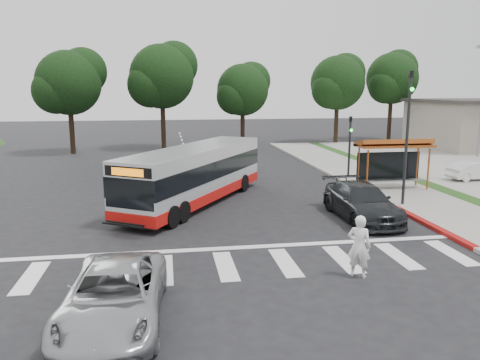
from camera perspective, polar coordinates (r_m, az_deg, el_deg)
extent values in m
plane|color=black|center=(20.17, -3.58, -5.29)|extent=(140.00, 140.00, 0.00)
cube|color=gray|center=(30.65, 15.81, 0.07)|extent=(4.00, 40.00, 0.12)
cube|color=#9E9991|center=(29.86, 12.33, -0.01)|extent=(0.30, 40.00, 0.15)
cube|color=maroon|center=(21.12, 22.19, -5.14)|extent=(0.32, 6.00, 0.15)
cube|color=silver|center=(15.46, -1.77, -10.42)|extent=(18.00, 2.60, 0.01)
cylinder|color=#9B4719|center=(26.39, 15.25, 1.06)|extent=(0.10, 0.10, 2.30)
cylinder|color=#9B4719|center=(28.06, 21.97, 1.22)|extent=(0.10, 0.10, 2.30)
cylinder|color=#9B4719|center=(27.47, 14.23, 1.49)|extent=(0.10, 0.10, 2.30)
cylinder|color=#9B4719|center=(29.08, 20.77, 1.62)|extent=(0.10, 0.10, 2.30)
cube|color=#9B4719|center=(27.53, 18.31, 4.02)|extent=(4.20, 1.60, 0.12)
cube|color=#9B4719|center=(27.55, 18.28, 4.35)|extent=(4.20, 1.32, 0.51)
cube|color=black|center=(28.22, 17.60, 1.66)|extent=(3.80, 0.06, 1.60)
cube|color=gray|center=(27.82, 18.06, -0.07)|extent=(3.60, 0.40, 0.08)
cylinder|color=black|center=(23.82, 19.66, 4.58)|extent=(0.14, 0.14, 6.50)
imported|color=black|center=(23.70, 20.10, 11.20)|extent=(0.16, 0.20, 1.00)
sphere|color=#19E533|center=(23.54, 20.26, 10.34)|extent=(0.18, 0.18, 0.18)
cylinder|color=black|center=(30.25, 13.19, 3.78)|extent=(0.14, 0.14, 4.00)
imported|color=black|center=(30.10, 13.32, 6.62)|extent=(0.16, 0.20, 1.00)
sphere|color=#19E533|center=(29.96, 13.42, 5.92)|extent=(0.18, 0.18, 0.18)
cylinder|color=black|center=(50.63, 11.64, 6.99)|extent=(0.44, 0.44, 4.40)
sphere|color=black|center=(50.52, 11.82, 11.52)|extent=(5.60, 5.60, 5.60)
sphere|color=black|center=(51.73, 12.72, 12.57)|extent=(4.20, 4.20, 4.20)
sphere|color=black|center=(49.52, 11.00, 10.75)|extent=(3.92, 3.92, 3.92)
cylinder|color=black|center=(55.26, 17.78, 7.14)|extent=(0.44, 0.44, 4.84)
sphere|color=black|center=(55.18, 18.05, 11.70)|extent=(5.60, 5.60, 5.60)
sphere|color=black|center=(56.47, 18.76, 12.75)|extent=(4.20, 4.20, 4.20)
sphere|color=black|center=(54.10, 17.40, 10.94)|extent=(3.92, 3.92, 3.92)
cylinder|color=black|center=(45.39, -9.34, 6.78)|extent=(0.44, 0.44, 4.84)
sphere|color=black|center=(45.29, -9.52, 12.34)|extent=(6.00, 6.00, 6.00)
sphere|color=black|center=(46.24, -8.03, 13.72)|extent=(4.50, 4.50, 4.50)
sphere|color=black|center=(44.55, -10.87, 11.33)|extent=(4.20, 4.20, 4.20)
cylinder|color=black|center=(48.06, 0.32, 6.63)|extent=(0.44, 0.44, 3.96)
sphere|color=black|center=(47.92, 0.33, 10.92)|extent=(5.20, 5.20, 5.20)
sphere|color=black|center=(48.87, 1.40, 11.98)|extent=(3.90, 3.90, 3.90)
sphere|color=black|center=(47.14, -0.65, 10.16)|extent=(3.64, 3.64, 3.64)
cylinder|color=black|center=(44.18, -19.82, 5.88)|extent=(0.44, 0.44, 4.40)
sphere|color=black|center=(44.05, -20.17, 11.06)|extent=(5.60, 5.60, 5.60)
sphere|color=black|center=(44.71, -18.61, 12.44)|extent=(4.20, 4.20, 4.20)
sphere|color=black|center=(43.56, -21.56, 10.06)|extent=(3.92, 3.92, 3.92)
imported|color=white|center=(14.77, 14.32, -7.83)|extent=(0.85, 0.78, 1.94)
imported|color=black|center=(21.32, 14.60, -2.58)|extent=(2.21, 5.34, 1.54)
imported|color=#A0A2A5|center=(12.11, -15.15, -13.50)|extent=(2.62, 5.21, 1.41)
imported|color=white|center=(32.53, 26.71, 1.01)|extent=(3.55, 1.53, 1.14)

